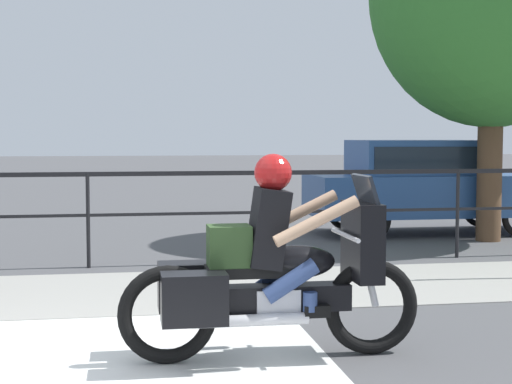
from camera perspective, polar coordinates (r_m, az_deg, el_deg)
sidewalk_band at (r=8.85m, az=-12.53°, el=-7.19°), size 44.00×2.40×0.01m
fence_railing at (r=10.39m, az=-12.15°, el=-0.04°), size 36.00×0.05×1.26m
motorcycle at (r=6.06m, az=1.04°, el=-5.78°), size 2.36×0.76×1.59m
parked_car at (r=14.06m, az=12.19°, el=0.80°), size 4.24×1.68×1.64m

